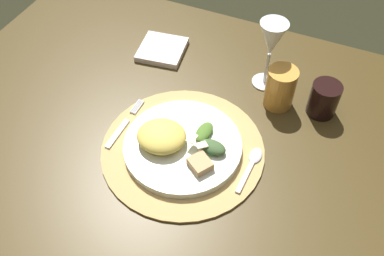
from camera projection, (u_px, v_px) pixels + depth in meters
ground_plane at (174, 252)px, 1.54m from camera, size 6.00×6.00×0.00m
dining_table at (167, 161)px, 1.11m from camera, size 1.14×0.88×0.73m
placemat at (183, 149)px, 0.92m from camera, size 0.36×0.36×0.01m
dinner_plate at (183, 146)px, 0.92m from camera, size 0.26×0.26×0.02m
pasta_serving at (161, 136)px, 0.90m from camera, size 0.12×0.11×0.04m
salad_greens at (210, 143)px, 0.90m from camera, size 0.09×0.09×0.03m
bread_piece at (200, 164)px, 0.86m from camera, size 0.06×0.06×0.02m
fork at (123, 125)px, 0.96m from camera, size 0.02×0.16×0.00m
spoon at (252, 162)px, 0.90m from camera, size 0.03×0.12×0.01m
napkin at (162, 49)px, 1.13m from camera, size 0.13×0.13×0.02m
wine_glass at (272, 41)px, 0.96m from camera, size 0.07×0.07×0.18m
amber_tumbler at (280, 88)px, 0.98m from camera, size 0.07×0.07×0.10m
dark_tumbler at (324, 99)px, 0.97m from camera, size 0.07×0.07×0.08m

